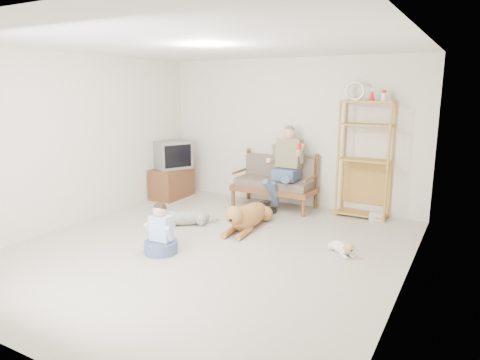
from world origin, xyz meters
The scene contains 17 objects.
floor centered at (0.00, 0.00, 0.00)m, with size 5.50×5.50×0.00m, color beige.
ceiling centered at (0.00, 0.00, 2.70)m, with size 5.50×5.50×0.00m, color silver.
wall_back centered at (0.00, 2.75, 1.35)m, with size 5.00×5.00×0.00m, color beige.
wall_front centered at (0.00, -2.75, 1.35)m, with size 5.00×5.00×0.00m, color beige.
wall_left centered at (-2.50, 0.00, 1.35)m, with size 5.50×5.50×0.00m, color beige.
wall_right centered at (2.50, 0.00, 1.35)m, with size 5.50×5.50×0.00m, color beige.
loveseat centered at (-0.12, 2.42, 0.49)m, with size 1.50×0.70×0.95m.
man centered at (0.11, 2.19, 0.70)m, with size 0.57×0.82×1.33m.
etagere centered at (1.44, 2.55, 1.01)m, with size 0.87×0.38×2.28m.
book_stack centered at (1.72, 2.46, 0.07)m, with size 0.22×0.16×0.14m, color white.
tv_stand centered at (-2.23, 2.02, 0.30)m, with size 0.53×0.91×0.60m.
crt_tv centered at (-2.19, 2.03, 0.87)m, with size 0.76×0.82×0.54m.
wall_outlet centered at (-1.25, 2.73, 0.30)m, with size 0.12×0.02×0.08m, color white.
golden_retriever centered at (0.03, 1.04, 0.20)m, with size 0.50×1.58×0.48m.
shaggy_dog centered at (-0.99, 0.64, 0.14)m, with size 0.88×0.81×0.34m.
terrier centered at (1.65, 0.71, 0.09)m, with size 0.47×0.43×0.22m.
child centered at (-0.48, -0.43, 0.25)m, with size 0.45×0.45×0.70m.
Camera 1 is at (3.09, -4.62, 2.17)m, focal length 32.00 mm.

